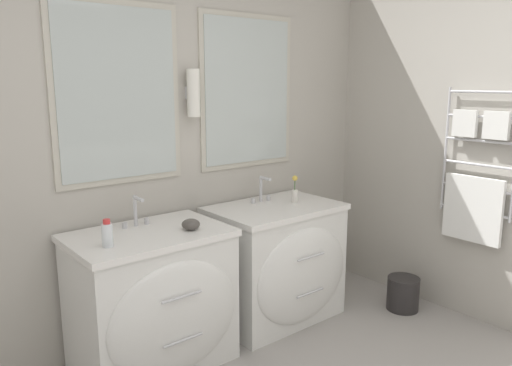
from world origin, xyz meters
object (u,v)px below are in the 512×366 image
(amenity_bowl, at_px, (191,224))
(vanity_right, at_px, (278,262))
(flower_vase, at_px, (295,192))
(vanity_left, at_px, (154,299))
(toiletry_bottle, at_px, (107,234))
(waste_bin, at_px, (403,293))

(amenity_bowl, bearing_deg, vanity_right, 5.72)
(vanity_right, height_order, flower_vase, flower_vase)
(vanity_left, bearing_deg, amenity_bowl, -19.42)
(toiletry_bottle, distance_m, amenity_bowl, 0.50)
(vanity_right, distance_m, amenity_bowl, 0.87)
(vanity_right, distance_m, flower_vase, 0.50)
(vanity_right, bearing_deg, amenity_bowl, -174.28)
(vanity_right, relative_size, waste_bin, 3.63)
(amenity_bowl, distance_m, flower_vase, 0.92)
(toiletry_bottle, height_order, amenity_bowl, toiletry_bottle)
(vanity_left, xyz_separation_m, flower_vase, (1.12, 0.01, 0.48))
(amenity_bowl, height_order, flower_vase, flower_vase)
(waste_bin, bearing_deg, vanity_right, 148.94)
(vanity_left, bearing_deg, vanity_right, 0.00)
(flower_vase, xyz_separation_m, waste_bin, (0.64, -0.50, -0.77))
(vanity_right, relative_size, toiletry_bottle, 6.05)
(toiletry_bottle, bearing_deg, flower_vase, 3.04)
(toiletry_bottle, bearing_deg, waste_bin, -11.70)
(toiletry_bottle, bearing_deg, vanity_right, 2.75)
(vanity_left, bearing_deg, waste_bin, -15.31)
(toiletry_bottle, relative_size, amenity_bowl, 1.39)
(amenity_bowl, height_order, waste_bin, amenity_bowl)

